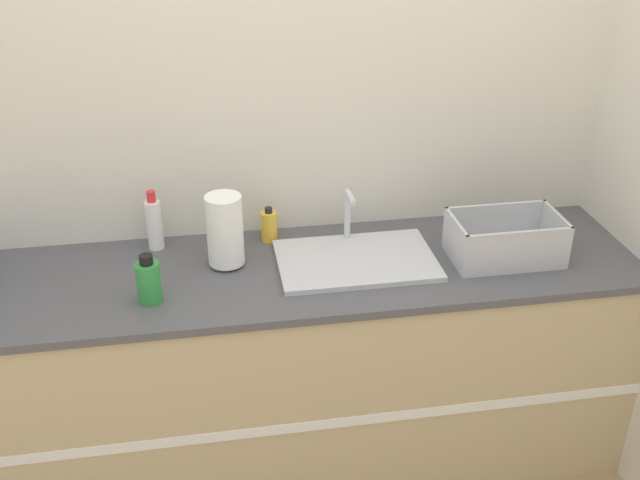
{
  "coord_description": "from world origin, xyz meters",
  "views": [
    {
      "loc": [
        -0.29,
        -1.97,
        2.22
      ],
      "look_at": [
        0.09,
        0.28,
        1.0
      ],
      "focal_mm": 42.0,
      "sensor_mm": 36.0,
      "label": 1
    }
  ],
  "objects_px": {
    "paper_towel_roll": "(225,231)",
    "bottle_green": "(149,281)",
    "dish_rack": "(505,243)",
    "bottle_white_spray": "(154,223)",
    "sink": "(356,258)",
    "soap_dispenser": "(269,226)"
  },
  "relations": [
    {
      "from": "paper_towel_roll",
      "to": "soap_dispenser",
      "type": "height_order",
      "value": "paper_towel_roll"
    },
    {
      "from": "paper_towel_roll",
      "to": "bottle_green",
      "type": "height_order",
      "value": "paper_towel_roll"
    },
    {
      "from": "bottle_white_spray",
      "to": "soap_dispenser",
      "type": "distance_m",
      "value": 0.42
    },
    {
      "from": "sink",
      "to": "dish_rack",
      "type": "relative_size",
      "value": 1.45
    },
    {
      "from": "paper_towel_roll",
      "to": "bottle_white_spray",
      "type": "relative_size",
      "value": 1.16
    },
    {
      "from": "paper_towel_roll",
      "to": "dish_rack",
      "type": "xyz_separation_m",
      "value": [
        0.99,
        -0.12,
        -0.07
      ]
    },
    {
      "from": "sink",
      "to": "dish_rack",
      "type": "height_order",
      "value": "sink"
    },
    {
      "from": "bottle_green",
      "to": "soap_dispenser",
      "type": "bearing_deg",
      "value": 39.89
    },
    {
      "from": "sink",
      "to": "paper_towel_roll",
      "type": "relative_size",
      "value": 2.11
    },
    {
      "from": "sink",
      "to": "bottle_white_spray",
      "type": "distance_m",
      "value": 0.75
    },
    {
      "from": "paper_towel_roll",
      "to": "bottle_white_spray",
      "type": "bearing_deg",
      "value": 145.67
    },
    {
      "from": "dish_rack",
      "to": "soap_dispenser",
      "type": "height_order",
      "value": "dish_rack"
    },
    {
      "from": "bottle_green",
      "to": "soap_dispenser",
      "type": "height_order",
      "value": "bottle_green"
    },
    {
      "from": "paper_towel_roll",
      "to": "bottle_green",
      "type": "xyz_separation_m",
      "value": [
        -0.26,
        -0.2,
        -0.06
      ]
    },
    {
      "from": "sink",
      "to": "soap_dispenser",
      "type": "bearing_deg",
      "value": 142.46
    },
    {
      "from": "dish_rack",
      "to": "paper_towel_roll",
      "type": "bearing_deg",
      "value": 173.27
    },
    {
      "from": "dish_rack",
      "to": "bottle_green",
      "type": "distance_m",
      "value": 1.26
    },
    {
      "from": "bottle_green",
      "to": "paper_towel_roll",
      "type": "bearing_deg",
      "value": 37.29
    },
    {
      "from": "soap_dispenser",
      "to": "paper_towel_roll",
      "type": "bearing_deg",
      "value": -136.47
    },
    {
      "from": "dish_rack",
      "to": "bottle_green",
      "type": "bearing_deg",
      "value": -176.26
    },
    {
      "from": "dish_rack",
      "to": "bottle_green",
      "type": "xyz_separation_m",
      "value": [
        -1.26,
        -0.08,
        0.01
      ]
    },
    {
      "from": "bottle_green",
      "to": "sink",
      "type": "bearing_deg",
      "value": 10.96
    }
  ]
}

